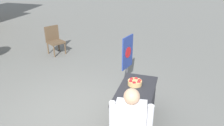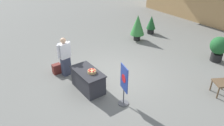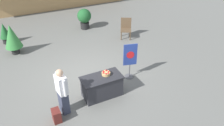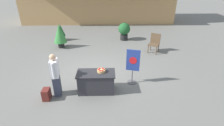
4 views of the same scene
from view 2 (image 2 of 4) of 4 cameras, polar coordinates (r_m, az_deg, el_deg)
The scene contains 9 objects.
ground_plane at distance 8.91m, azimuth 0.41°, elevation -3.69°, with size 120.00×120.00×0.00m, color slate.
display_table at distance 8.06m, azimuth -6.28°, elevation -4.47°, with size 1.41×0.73×0.79m.
apple_basket at distance 7.70m, azimuth -5.28°, elevation -2.18°, with size 0.30×0.30×0.13m.
person_visitor at distance 8.87m, azimuth -12.19°, elevation 1.63°, with size 0.32×0.61×1.64m.
backpack at distance 9.35m, azimuth -14.21°, elevation -1.47°, with size 0.24×0.34×0.42m.
poster_board at distance 7.10m, azimuth 3.15°, elevation -5.63°, with size 0.52×0.36×1.46m.
potted_plant_near_left at distance 13.24m, azimuth 10.20°, elevation 10.04°, with size 0.54×0.54×1.07m.
potted_plant_near_right at distance 12.08m, azimuth 6.71°, elevation 9.66°, with size 0.78×0.78×1.44m.
potted_plant_far_right at distance 10.92m, azimuth 26.12°, elevation 3.68°, with size 0.80×0.80×1.17m.
Camera 2 is at (6.00, -4.48, 4.84)m, focal length 35.00 mm.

